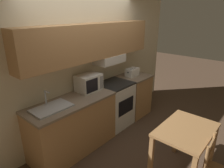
# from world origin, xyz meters

# --- Properties ---
(ground_plane) EXTENTS (16.00, 16.00, 0.00)m
(ground_plane) POSITION_xyz_m (0.00, 0.00, 0.00)
(ground_plane) COLOR #4C3828
(wall_back) EXTENTS (5.19, 0.38, 2.55)m
(wall_back) POSITION_xyz_m (0.01, -0.06, 1.50)
(wall_back) COLOR beige
(wall_back) RESTS_ON ground_plane
(lower_counter_main) EXTENTS (1.50, 0.63, 0.92)m
(lower_counter_main) POSITION_xyz_m (-0.66, -0.30, 0.46)
(lower_counter_main) COLOR tan
(lower_counter_main) RESTS_ON ground_plane
(lower_counter_right_stub) EXTENTS (0.65, 0.63, 0.92)m
(lower_counter_right_stub) POSITION_xyz_m (1.08, -0.30, 0.46)
(lower_counter_right_stub) COLOR tan
(lower_counter_right_stub) RESTS_ON ground_plane
(stove_range) EXTENTS (0.66, 0.60, 0.92)m
(stove_range) POSITION_xyz_m (0.43, -0.30, 0.46)
(stove_range) COLOR white
(stove_range) RESTS_ON ground_plane
(microwave) EXTENTS (0.43, 0.32, 0.30)m
(microwave) POSITION_xyz_m (-0.16, -0.19, 1.07)
(microwave) COLOR white
(microwave) RESTS_ON lower_counter_main
(toaster) EXTENTS (0.31, 0.19, 0.17)m
(toaster) POSITION_xyz_m (1.04, -0.28, 1.01)
(toaster) COLOR white
(toaster) RESTS_ON lower_counter_right_stub
(sink_basin) EXTENTS (0.57, 0.36, 0.26)m
(sink_basin) POSITION_xyz_m (-1.01, -0.30, 0.94)
(sink_basin) COLOR #B7BABF
(sink_basin) RESTS_ON lower_counter_main
(dining_table) EXTENTS (0.90, 0.64, 0.77)m
(dining_table) POSITION_xyz_m (0.01, -1.93, 0.64)
(dining_table) COLOR #9E7042
(dining_table) RESTS_ON ground_plane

